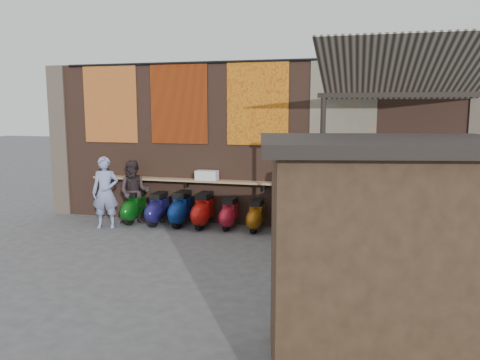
% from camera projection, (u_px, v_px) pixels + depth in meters
% --- Properties ---
extents(ground, '(70.00, 70.00, 0.00)m').
position_uv_depth(ground, '(215.00, 255.00, 9.27)').
color(ground, '#474749').
rests_on(ground, ground).
extents(brick_wall, '(10.00, 0.40, 4.00)m').
position_uv_depth(brick_wall, '(247.00, 144.00, 11.55)').
color(brick_wall, brown).
rests_on(brick_wall, ground).
extents(pier_left, '(0.50, 0.50, 4.00)m').
position_uv_depth(pier_left, '(63.00, 141.00, 12.84)').
color(pier_left, '#4C4238').
rests_on(pier_left, ground).
extents(pier_right, '(0.50, 0.50, 4.00)m').
position_uv_depth(pier_right, '(477.00, 149.00, 10.26)').
color(pier_right, '#4C4238').
rests_on(pier_right, ground).
extents(eating_counter, '(8.00, 0.32, 0.05)m').
position_uv_depth(eating_counter, '(243.00, 182.00, 11.33)').
color(eating_counter, '#9E7A51').
rests_on(eating_counter, brick_wall).
extents(shelf_box, '(0.54, 0.28, 0.24)m').
position_uv_depth(shelf_box, '(207.00, 175.00, 11.51)').
color(shelf_box, white).
rests_on(shelf_box, eating_counter).
extents(tapestry_redgold, '(1.50, 0.02, 2.00)m').
position_uv_depth(tapestry_redgold, '(110.00, 104.00, 12.08)').
color(tapestry_redgold, maroon).
rests_on(tapestry_redgold, brick_wall).
extents(tapestry_sun, '(1.50, 0.02, 2.00)m').
position_uv_depth(tapestry_sun, '(179.00, 103.00, 11.61)').
color(tapestry_sun, '#CB420B').
rests_on(tapestry_sun, brick_wall).
extents(tapestry_orange, '(1.50, 0.02, 2.00)m').
position_uv_depth(tapestry_orange, '(257.00, 103.00, 11.12)').
color(tapestry_orange, orange).
rests_on(tapestry_orange, brick_wall).
extents(tapestry_multi, '(1.50, 0.02, 2.00)m').
position_uv_depth(tapestry_multi, '(343.00, 103.00, 10.62)').
color(tapestry_multi, teal).
rests_on(tapestry_multi, brick_wall).
extents(hang_rail, '(9.50, 0.06, 0.06)m').
position_uv_depth(hang_rail, '(245.00, 61.00, 11.04)').
color(hang_rail, black).
rests_on(hang_rail, brick_wall).
extents(scooter_stool_0, '(0.38, 0.84, 0.80)m').
position_uv_depth(scooter_stool_0, '(134.00, 207.00, 11.84)').
color(scooter_stool_0, '#0B4E0F').
rests_on(scooter_stool_0, ground).
extents(scooter_stool_1, '(0.38, 0.84, 0.79)m').
position_uv_depth(scooter_stool_1, '(158.00, 209.00, 11.63)').
color(scooter_stool_1, '#18154E').
rests_on(scooter_stool_1, ground).
extents(scooter_stool_2, '(0.40, 0.89, 0.84)m').
position_uv_depth(scooter_stool_2, '(181.00, 209.00, 11.51)').
color(scooter_stool_2, navy).
rests_on(scooter_stool_2, ground).
extents(scooter_stool_3, '(0.40, 0.89, 0.85)m').
position_uv_depth(scooter_stool_3, '(203.00, 210.00, 11.35)').
color(scooter_stool_3, '#B7120E').
rests_on(scooter_stool_3, ground).
extents(scooter_stool_4, '(0.35, 0.78, 0.74)m').
position_uv_depth(scooter_stool_4, '(229.00, 214.00, 11.24)').
color(scooter_stool_4, maroon).
rests_on(scooter_stool_4, ground).
extents(scooter_stool_5, '(0.35, 0.77, 0.73)m').
position_uv_depth(scooter_stool_5, '(256.00, 216.00, 11.03)').
color(scooter_stool_5, '#7D450B').
rests_on(scooter_stool_5, ground).
extents(scooter_stool_6, '(0.33, 0.74, 0.70)m').
position_uv_depth(scooter_stool_6, '(282.00, 218.00, 10.84)').
color(scooter_stool_6, black).
rests_on(scooter_stool_6, ground).
extents(scooter_stool_7, '(0.33, 0.74, 0.71)m').
position_uv_depth(scooter_stool_7, '(312.00, 219.00, 10.75)').
color(scooter_stool_7, navy).
rests_on(scooter_stool_7, ground).
extents(diner_left, '(0.73, 0.59, 1.74)m').
position_uv_depth(diner_left, '(105.00, 192.00, 11.29)').
color(diner_left, '#848FC0').
rests_on(diner_left, ground).
extents(diner_right, '(0.89, 0.76, 1.60)m').
position_uv_depth(diner_right, '(134.00, 192.00, 11.70)').
color(diner_right, '#322729').
rests_on(diner_right, ground).
extents(shopper_navy, '(1.06, 0.51, 1.75)m').
position_uv_depth(shopper_navy, '(405.00, 214.00, 8.90)').
color(shopper_navy, black).
rests_on(shopper_navy, ground).
extents(shopper_grey, '(1.28, 1.11, 1.71)m').
position_uv_depth(shopper_grey, '(387.00, 224.00, 8.18)').
color(shopper_grey, '#545659').
rests_on(shopper_grey, ground).
extents(shopper_tan, '(1.04, 0.87, 1.82)m').
position_uv_depth(shopper_tan, '(298.00, 202.00, 9.95)').
color(shopper_tan, '#937C5D').
rests_on(shopper_tan, ground).
extents(market_stall, '(2.56, 2.13, 2.45)m').
position_uv_depth(market_stall, '(382.00, 268.00, 4.86)').
color(market_stall, black).
rests_on(market_stall, ground).
extents(stall_roof, '(2.88, 2.43, 0.12)m').
position_uv_depth(stall_roof, '(388.00, 144.00, 4.66)').
color(stall_roof, black).
rests_on(stall_roof, market_stall).
extents(stall_sign, '(1.18, 0.29, 0.50)m').
position_uv_depth(stall_sign, '(365.00, 199.00, 5.64)').
color(stall_sign, gold).
rests_on(stall_sign, market_stall).
extents(stall_shelf, '(1.85, 0.49, 0.06)m').
position_uv_depth(stall_shelf, '(362.00, 270.00, 5.77)').
color(stall_shelf, '#473321').
rests_on(stall_shelf, market_stall).
extents(awning_canvas, '(3.20, 3.28, 0.97)m').
position_uv_depth(awning_canvas, '(407.00, 72.00, 8.73)').
color(awning_canvas, beige).
rests_on(awning_canvas, brick_wall).
extents(awning_ledger, '(3.30, 0.08, 0.12)m').
position_uv_depth(awning_ledger, '(401.00, 59.00, 10.19)').
color(awning_ledger, '#33261C').
rests_on(awning_ledger, brick_wall).
extents(awning_header, '(3.00, 0.08, 0.08)m').
position_uv_depth(awning_header, '(414.00, 95.00, 7.36)').
color(awning_header, black).
rests_on(awning_header, awning_post_left).
extents(awning_post_left, '(0.09, 0.09, 3.10)m').
position_uv_depth(awning_post_left, '(321.00, 187.00, 7.94)').
color(awning_post_left, black).
rests_on(awning_post_left, ground).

